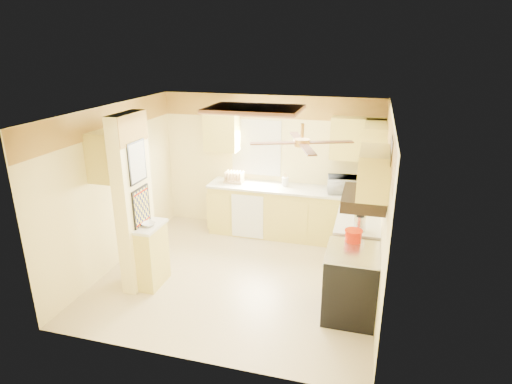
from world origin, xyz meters
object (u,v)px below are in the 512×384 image
(stove, at_px, (351,283))
(dutch_oven, at_px, (353,236))
(microwave, at_px, (343,185))
(bowl, at_px, (148,224))
(kettle, at_px, (360,223))

(stove, relative_size, dutch_oven, 3.95)
(dutch_oven, bearing_deg, microwave, 98.67)
(microwave, relative_size, bowl, 2.68)
(bowl, height_order, kettle, kettle)
(microwave, height_order, kettle, microwave)
(bowl, height_order, dutch_oven, dutch_oven)
(stove, bearing_deg, bowl, -179.48)
(bowl, bearing_deg, microwave, 40.57)
(microwave, xyz_separation_m, bowl, (-2.51, -2.15, -0.12))
(stove, relative_size, microwave, 1.79)
(stove, xyz_separation_m, microwave, (-0.30, 2.12, 0.62))
(microwave, height_order, bowl, microwave)
(stove, xyz_separation_m, bowl, (-2.81, -0.03, 0.50))
(bowl, relative_size, kettle, 0.77)
(dutch_oven, bearing_deg, bowl, -173.51)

